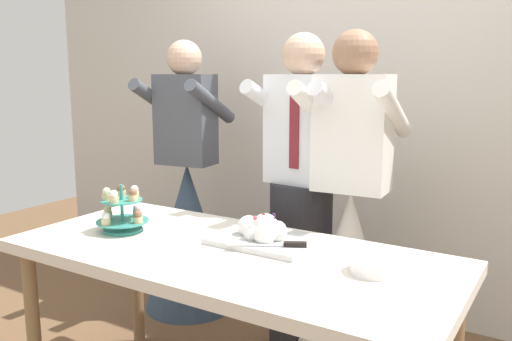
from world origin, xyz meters
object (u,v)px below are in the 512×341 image
object	(u,v)px
dessert_table	(228,268)
main_cake_tray	(264,234)
plate_stack	(374,267)
person_groom	(301,216)
person_bride	(348,259)
cupcake_stand	(122,212)
person_guest	(188,217)

from	to	relation	value
dessert_table	main_cake_tray	world-z (taller)	main_cake_tray
dessert_table	main_cake_tray	xyz separation A→B (m)	(0.08, 0.15, 0.11)
dessert_table	plate_stack	size ratio (longest dim) A/B	10.21
main_cake_tray	plate_stack	bearing A→B (deg)	-9.87
person_groom	person_bride	xyz separation A→B (m)	(0.28, -0.04, -0.16)
dessert_table	plate_stack	world-z (taller)	plate_stack
cupcake_stand	person_guest	world-z (taller)	person_guest
cupcake_stand	plate_stack	size ratio (longest dim) A/B	1.30
plate_stack	person_guest	distance (m)	1.67
cupcake_stand	person_bride	bearing A→B (deg)	41.25
main_cake_tray	person_guest	distance (m)	1.21
plate_stack	person_guest	bearing A→B (deg)	151.96
plate_stack	person_groom	size ratio (longest dim) A/B	0.11
person_bride	person_guest	size ratio (longest dim) A/B	1.00
main_cake_tray	person_bride	size ratio (longest dim) A/B	0.25
plate_stack	person_groom	bearing A→B (deg)	133.58
cupcake_stand	person_bride	distance (m)	1.09
dessert_table	person_groom	xyz separation A→B (m)	(-0.03, 0.71, 0.05)
person_groom	plate_stack	bearing A→B (deg)	-46.42
dessert_table	person_bride	size ratio (longest dim) A/B	1.08
cupcake_stand	person_groom	world-z (taller)	person_groom
dessert_table	person_guest	bearing A→B (deg)	136.38
plate_stack	person_guest	world-z (taller)	person_guest
main_cake_tray	dessert_table	bearing A→B (deg)	-117.44
plate_stack	dessert_table	bearing A→B (deg)	-173.50
person_bride	cupcake_stand	bearing A→B (deg)	-138.75
cupcake_stand	plate_stack	bearing A→B (deg)	4.99
person_groom	dessert_table	bearing A→B (deg)	-87.45
dessert_table	plate_stack	bearing A→B (deg)	6.50
main_cake_tray	person_guest	size ratio (longest dim) A/B	0.25
dessert_table	cupcake_stand	world-z (taller)	cupcake_stand
person_groom	person_guest	xyz separation A→B (m)	(-0.86, 0.14, -0.16)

